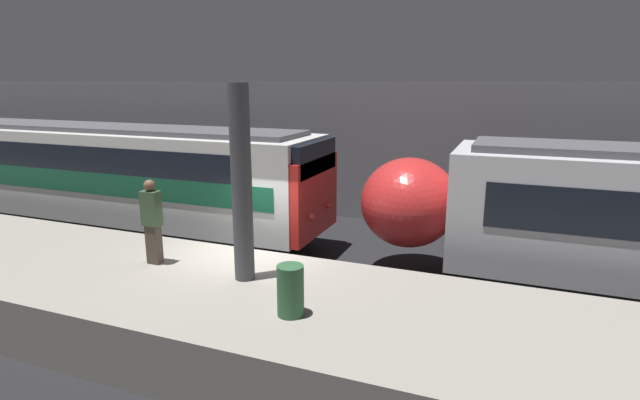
% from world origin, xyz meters
% --- Properties ---
extents(ground_plane, '(120.00, 120.00, 0.00)m').
position_xyz_m(ground_plane, '(0.00, 0.00, 0.00)').
color(ground_plane, black).
extents(platform, '(40.00, 4.02, 1.13)m').
position_xyz_m(platform, '(0.00, -2.01, 0.57)').
color(platform, gray).
rests_on(platform, ground).
extents(station_rear_barrier, '(50.00, 0.15, 4.80)m').
position_xyz_m(station_rear_barrier, '(0.00, 7.30, 2.40)').
color(station_rear_barrier, gray).
rests_on(station_rear_barrier, ground).
extents(support_pillar_near, '(0.38, 0.38, 3.70)m').
position_xyz_m(support_pillar_near, '(0.70, -1.57, 2.98)').
color(support_pillar_near, '#47474C').
rests_on(support_pillar_near, platform).
extents(train_boxy, '(20.79, 2.86, 3.48)m').
position_xyz_m(train_boxy, '(-9.81, 2.72, 1.79)').
color(train_boxy, black).
rests_on(train_boxy, ground).
extents(person_waiting, '(0.38, 0.24, 1.78)m').
position_xyz_m(person_waiting, '(-1.46, -1.54, 2.08)').
color(person_waiting, '#473D33').
rests_on(person_waiting, platform).
extents(trash_bin, '(0.44, 0.44, 0.85)m').
position_xyz_m(trash_bin, '(2.18, -2.65, 1.56)').
color(trash_bin, '#2D5B38').
rests_on(trash_bin, platform).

